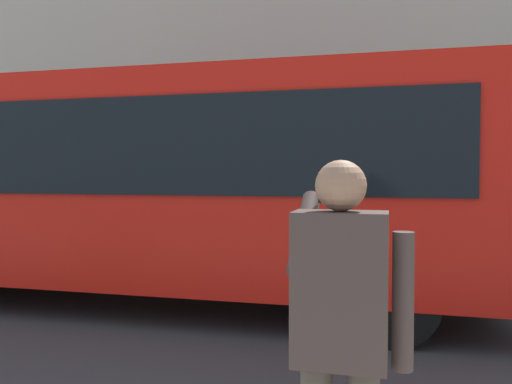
% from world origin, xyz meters
% --- Properties ---
extents(ground_plane, '(60.00, 60.00, 0.00)m').
position_xyz_m(ground_plane, '(0.00, 0.00, 0.00)').
color(ground_plane, '#38383A').
extents(building_facade_far, '(28.00, 1.55, 12.00)m').
position_xyz_m(building_facade_far, '(-0.02, -6.80, 5.99)').
color(building_facade_far, beige).
rests_on(building_facade_far, ground_plane).
extents(red_bus, '(9.05, 2.54, 3.08)m').
position_xyz_m(red_bus, '(3.05, 0.03, 1.68)').
color(red_bus, red).
rests_on(red_bus, ground_plane).
extents(pedestrian_photographer, '(0.53, 0.52, 1.70)m').
position_xyz_m(pedestrian_photographer, '(0.24, 4.44, 1.14)').
color(pedestrian_photographer, '#4C4238').
rests_on(pedestrian_photographer, sidewalk_curb).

